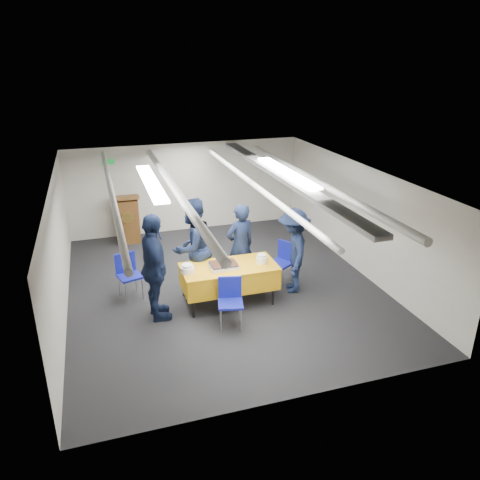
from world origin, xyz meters
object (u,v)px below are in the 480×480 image
chair_right (283,258)px  sailor_a (240,246)px  sheet_cake (223,265)px  chair_near (230,297)px  sailor_c (155,268)px  chair_left (128,271)px  serving_table (229,276)px  podium (127,218)px  sailor_b (192,247)px  sailor_d (293,251)px

chair_right → sailor_a: sailor_a is taller
sheet_cake → chair_near: size_ratio=0.59×
chair_right → sailor_c: 2.76m
chair_right → chair_left: 3.08m
serving_table → podium: bearing=112.2°
sheet_cake → podium: podium is taller
sheet_cake → sailor_b: sailor_b is taller
sailor_c → sailor_d: (2.70, 0.25, -0.13)m
podium → chair_near: size_ratio=1.44×
chair_left → sailor_a: 2.22m
chair_near → sailor_c: sailor_c is taller
podium → sailor_b: (0.98, -3.12, 0.35)m
chair_near → chair_right: (1.48, 1.23, 0.00)m
sheet_cake → sailor_a: size_ratio=0.30×
chair_near → chair_left: (-1.58, 1.58, 0.00)m
podium → chair_right: bearing=-48.9°
serving_table → chair_right: (1.29, 0.52, -0.03)m
chair_left → podium: bearing=85.2°
chair_right → serving_table: bearing=-158.2°
sailor_b → chair_right: bearing=142.1°
chair_left → sailor_b: 1.32m
chair_right → chair_left: same height
podium → chair_right: podium is taller
chair_left → sailor_c: bearing=-67.5°
sailor_d → sailor_b: bearing=-87.7°
podium → chair_left: (-0.24, -2.87, -0.08)m
chair_near → chair_left: 2.24m
sailor_a → chair_right: bearing=156.7°
chair_right → sailor_c: (-2.65, -0.63, 0.44)m
sailor_a → sailor_b: size_ratio=0.89×
podium → sailor_b: size_ratio=0.65×
chair_left → sheet_cake: bearing=-28.5°
serving_table → sailor_b: 0.92m
chair_left → sailor_b: sailor_b is taller
sailor_d → serving_table: bearing=-67.5°
serving_table → sailor_c: bearing=-175.3°
sailor_d → chair_near: bearing=-44.2°
serving_table → sailor_a: 0.82m
sailor_d → sailor_a: bearing=-102.4°
sailor_d → sailor_c: bearing=-68.1°
sailor_b → sailor_c: bearing=7.0°
chair_left → sailor_a: bearing=-5.8°
sailor_a → sailor_c: bearing=8.2°
sheet_cake → podium: 4.03m
serving_table → chair_near: (-0.19, -0.71, -0.03)m
sailor_b → sheet_cake: bearing=88.9°
sailor_a → podium: bearing=-72.8°
serving_table → chair_left: 1.97m
chair_near → sailor_a: (0.61, 1.36, 0.33)m
podium → chair_left: 2.88m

